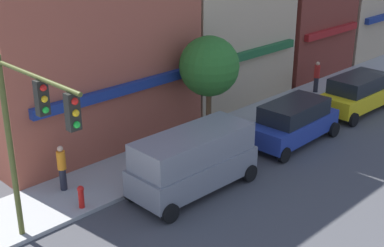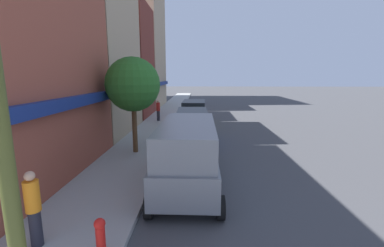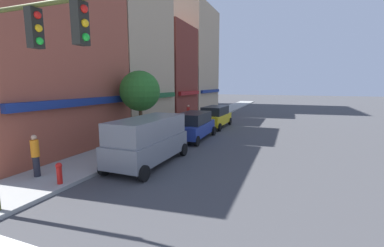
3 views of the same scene
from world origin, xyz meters
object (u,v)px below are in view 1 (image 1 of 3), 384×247
Objects in this scene: suv_blue at (294,121)px; pedestrian_orange_vest at (62,167)px; fire_hydrant at (81,196)px; van_grey at (193,160)px; pedestrian_red_jacket at (317,76)px; suv_yellow at (358,93)px; street_tree at (209,67)px; traffic_signal at (32,125)px.

pedestrian_orange_vest is (-9.88, 3.26, 0.04)m from suv_blue.
suv_blue reaches higher than pedestrian_orange_vest.
fire_hydrant is at bearing -144.03° from pedestrian_orange_vest.
van_grey is 2.84× the size of pedestrian_red_jacket.
pedestrian_orange_vest is 1.00× the size of pedestrian_red_jacket.
street_tree is at bearing 162.53° from suv_yellow.
fire_hydrant is at bearing 168.86° from suv_blue.
suv_yellow is (5.66, 0.00, 0.00)m from suv_blue.
street_tree is (9.85, 2.62, -0.84)m from traffic_signal.
traffic_signal is 1.27× the size of suv_yellow.
suv_yellow is 2.68× the size of pedestrian_red_jacket.
suv_blue reaches higher than pedestrian_red_jacket.
suv_blue is at bearing 0.81° from van_grey.
pedestrian_red_jacket is 16.77m from fire_hydrant.
pedestrian_red_jacket is at bearing 14.12° from van_grey.
van_grey is 6.34m from suv_blue.
suv_blue is (12.42, -0.18, -3.32)m from traffic_signal.
pedestrian_orange_vest and pedestrian_red_jacket have the same top height.
fire_hydrant is (-15.80, 1.70, -0.42)m from suv_yellow.
van_grey is 1.06× the size of suv_blue.
pedestrian_red_jacket is (16.44, -0.21, 0.00)m from pedestrian_orange_vest.
traffic_signal is at bearing -165.11° from street_tree.
pedestrian_orange_vest is (2.54, 3.08, -3.28)m from traffic_signal.
suv_blue is at bearing -62.81° from pedestrian_orange_vest.
van_grey is at bearing 25.86° from pedestrian_red_jacket.
street_tree is (3.76, 2.80, 2.23)m from van_grey.
pedestrian_red_jacket is at bearing 8.60° from traffic_signal.
street_tree is at bearing 37.45° from van_grey.
pedestrian_orange_vest is at bearing 176.40° from street_tree.
suv_blue is 5.66m from suv_yellow.
traffic_signal reaches higher than suv_yellow.
pedestrian_red_jacket is (0.90, 3.05, 0.04)m from suv_yellow.
suv_yellow is (18.08, -0.18, -3.32)m from traffic_signal.
pedestrian_orange_vest is at bearing 169.47° from suv_yellow.
pedestrian_red_jacket is at bearing 74.82° from suv_yellow.
traffic_signal is at bearing 21.15° from pedestrian_red_jacket.
suv_blue is at bearing -0.83° from traffic_signal.
pedestrian_red_jacket reaches higher than fire_hydrant.
suv_blue is 7.24m from pedestrian_red_jacket.
pedestrian_red_jacket is (18.99, 2.87, -3.28)m from traffic_signal.
street_tree is at bearing -48.15° from pedestrian_orange_vest.
traffic_signal is 7.17× the size of fire_hydrant.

